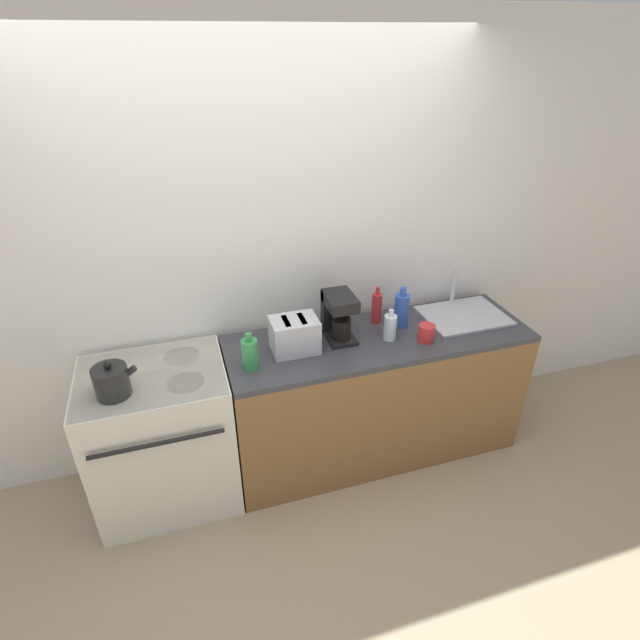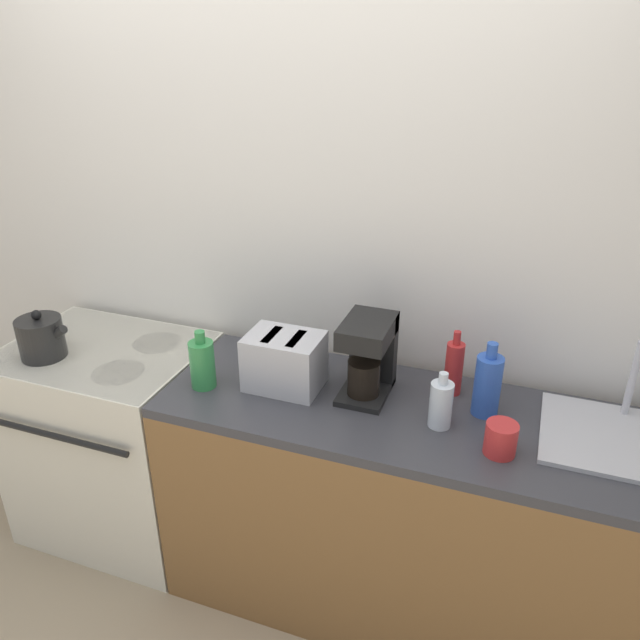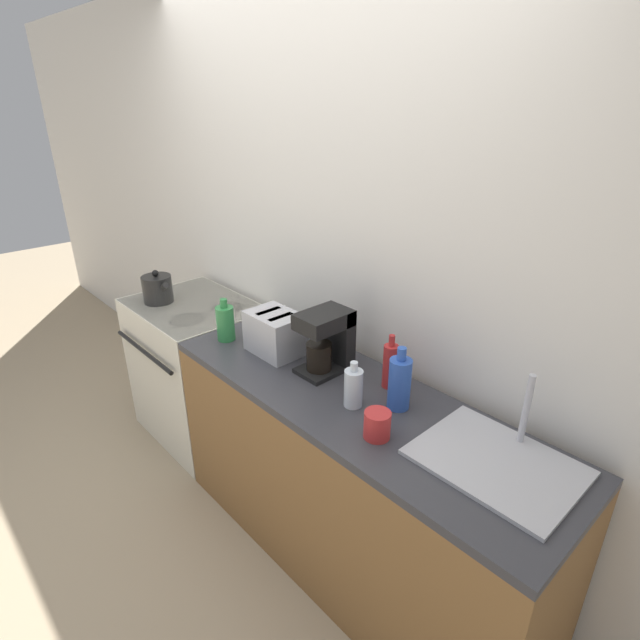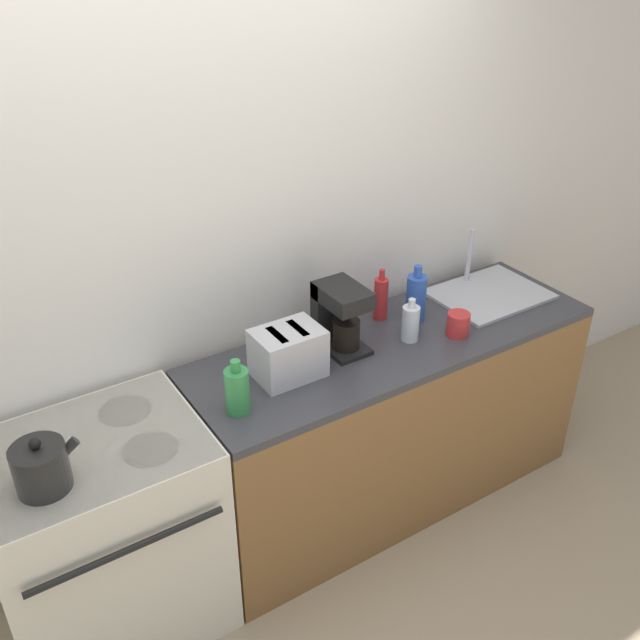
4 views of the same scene
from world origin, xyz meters
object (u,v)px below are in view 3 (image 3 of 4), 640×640
object	(u,v)px
toaster	(275,333)
bottle_red	(390,365)
stove	(199,368)
coffee_maker	(328,338)
bottle_clear	(353,387)
bottle_green	(225,323)
kettle	(158,289)
bottle_blue	(400,383)
cup_red	(377,425)

from	to	relation	value
toaster	bottle_red	size ratio (longest dim) A/B	1.10
stove	coffee_maker	size ratio (longest dim) A/B	3.13
bottle_clear	bottle_red	size ratio (longest dim) A/B	0.81
bottle_green	bottle_clear	bearing A→B (deg)	3.34
toaster	kettle	bearing A→B (deg)	-172.71
bottle_blue	bottle_clear	world-z (taller)	bottle_blue
toaster	bottle_blue	xyz separation A→B (m)	(0.69, 0.07, 0.01)
kettle	coffee_maker	distance (m)	1.27
kettle	toaster	bearing A→B (deg)	7.29
stove	kettle	bearing A→B (deg)	-144.48
bottle_red	coffee_maker	bearing A→B (deg)	-162.78
coffee_maker	cup_red	xyz separation A→B (m)	(0.47, -0.21, -0.10)
bottle_blue	kettle	bearing A→B (deg)	-173.36
cup_red	kettle	bearing A→B (deg)	179.65
bottle_blue	bottle_red	distance (m)	0.15
bottle_blue	cup_red	world-z (taller)	bottle_blue
bottle_green	bottle_clear	xyz separation A→B (m)	(0.84, 0.05, -0.01)
kettle	coffee_maker	world-z (taller)	coffee_maker
toaster	coffee_maker	size ratio (longest dim) A/B	0.93
bottle_green	bottle_clear	world-z (taller)	bottle_green
cup_red	bottle_blue	bearing A→B (deg)	108.75
kettle	bottle_red	xyz separation A→B (m)	(1.53, 0.28, 0.02)
kettle	bottle_blue	bearing A→B (deg)	6.64
stove	bottle_red	xyz separation A→B (m)	(1.36, 0.16, 0.53)
stove	bottle_green	world-z (taller)	bottle_green
cup_red	bottle_clear	bearing A→B (deg)	157.63
stove	bottle_blue	size ratio (longest dim) A/B	3.36
coffee_maker	stove	bearing A→B (deg)	-175.98
kettle	cup_red	bearing A→B (deg)	-0.35
kettle	coffee_maker	xyz separation A→B (m)	(1.25, 0.20, 0.07)
coffee_maker	bottle_red	bearing A→B (deg)	17.22
kettle	bottle_clear	xyz separation A→B (m)	(1.53, 0.07, -0.00)
toaster	bottle_blue	world-z (taller)	bottle_blue
coffee_maker	bottle_green	xyz separation A→B (m)	(-0.56, -0.17, -0.06)
bottle_blue	cup_red	xyz separation A→B (m)	(0.07, -0.20, -0.06)
coffee_maker	cup_red	world-z (taller)	coffee_maker
toaster	bottle_blue	distance (m)	0.69
coffee_maker	bottle_red	world-z (taller)	coffee_maker
kettle	bottle_blue	size ratio (longest dim) A/B	0.82
bottle_red	bottle_green	bearing A→B (deg)	-162.67
stove	bottle_red	world-z (taller)	bottle_red
coffee_maker	cup_red	bearing A→B (deg)	-23.56
kettle	coffee_maker	size ratio (longest dim) A/B	0.77
cup_red	stove	bearing A→B (deg)	175.19
toaster	cup_red	world-z (taller)	toaster
bottle_clear	cup_red	bearing A→B (deg)	-22.37
toaster	bottle_blue	bearing A→B (deg)	5.72
toaster	cup_red	xyz separation A→B (m)	(0.76, -0.13, -0.05)
stove	toaster	size ratio (longest dim) A/B	3.36
cup_red	bottle_red	bearing A→B (deg)	123.09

